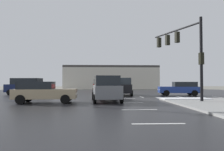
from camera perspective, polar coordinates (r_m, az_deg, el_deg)
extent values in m
plane|color=slate|center=(21.90, 2.80, -5.89)|extent=(120.00, 120.00, 0.00)
cube|color=#232326|center=(21.90, 2.80, -5.87)|extent=(44.00, 44.00, 0.02)
cube|color=white|center=(19.16, 19.13, -5.87)|extent=(4.00, 1.60, 0.06)
cube|color=silver|center=(8.17, 12.46, -12.59)|extent=(2.00, 0.15, 0.01)
cube|color=silver|center=(12.03, 7.41, -9.12)|extent=(2.00, 0.15, 0.01)
cube|color=silver|center=(15.96, 4.88, -7.33)|extent=(2.00, 0.15, 0.01)
cube|color=silver|center=(19.92, 3.35, -6.23)|extent=(2.00, 0.15, 0.01)
cube|color=silver|center=(23.89, 2.34, -5.50)|extent=(2.00, 0.15, 0.01)
cube|color=silver|center=(27.87, 1.62, -4.97)|extent=(2.00, 0.15, 0.01)
cube|color=silver|center=(31.85, 1.08, -4.58)|extent=(2.00, 0.15, 0.01)
cube|color=silver|center=(35.84, 0.66, -4.27)|extent=(2.00, 0.15, 0.01)
cube|color=silver|center=(39.83, 0.32, -4.03)|extent=(2.00, 0.15, 0.01)
cube|color=silver|center=(23.20, -22.74, -5.47)|extent=(0.15, 2.00, 0.01)
cube|color=silver|center=(22.15, -12.92, -5.74)|extent=(0.15, 2.00, 0.01)
cube|color=silver|center=(21.80, -2.47, -5.85)|extent=(0.15, 2.00, 0.01)
cube|color=silver|center=(22.18, 7.98, -5.77)|extent=(0.15, 2.00, 0.01)
cube|color=silver|center=(23.25, 17.75, -5.52)|extent=(0.15, 2.00, 0.01)
cube|color=silver|center=(24.93, 26.44, -5.16)|extent=(0.15, 2.00, 0.01)
cube|color=silver|center=(18.67, 14.83, -6.47)|extent=(0.45, 7.00, 0.01)
cylinder|color=black|center=(17.36, 22.94, 4.19)|extent=(0.22, 0.22, 6.38)
cylinder|color=black|center=(19.99, 16.60, 11.46)|extent=(2.18, 5.63, 0.14)
cube|color=black|center=(19.63, 17.17, 9.84)|extent=(0.43, 0.39, 0.95)
sphere|color=#19D833|center=(19.81, 16.86, 10.57)|extent=(0.20, 0.20, 0.20)
cube|color=black|center=(20.65, 14.75, 9.24)|extent=(0.43, 0.39, 0.95)
sphere|color=#19D833|center=(20.83, 14.47, 9.94)|extent=(0.20, 0.20, 0.20)
cube|color=black|center=(21.71, 12.57, 8.68)|extent=(0.43, 0.39, 0.95)
sphere|color=#19D833|center=(21.89, 12.32, 9.35)|extent=(0.20, 0.20, 0.20)
cube|color=black|center=(17.36, 22.94, 4.22)|extent=(0.28, 0.36, 0.90)
cube|color=beige|center=(51.61, -0.30, -0.81)|extent=(22.02, 8.00, 4.94)
cube|color=#3F3D3A|center=(51.73, -0.30, 2.20)|extent=(22.02, 8.00, 0.50)
cube|color=tan|center=(16.47, -17.42, -4.72)|extent=(4.58, 2.01, 0.70)
cube|color=black|center=(16.60, -19.68, -2.51)|extent=(2.55, 1.77, 0.55)
cylinder|color=black|center=(17.13, -11.77, -5.82)|extent=(0.67, 0.25, 0.66)
cylinder|color=black|center=(15.35, -12.51, -6.28)|extent=(0.67, 0.25, 0.66)
cylinder|color=black|center=(17.73, -21.69, -5.59)|extent=(0.67, 0.25, 0.66)
cylinder|color=black|center=(16.02, -23.50, -5.99)|extent=(0.67, 0.25, 0.66)
sphere|color=white|center=(16.73, -9.59, -4.73)|extent=(0.18, 0.18, 0.18)
sphere|color=white|center=(15.58, -9.90, -4.94)|extent=(0.18, 0.18, 0.18)
cube|color=navy|center=(25.50, 17.50, -3.66)|extent=(4.68, 2.31, 0.70)
cube|color=black|center=(25.66, 18.96, -2.24)|extent=(2.65, 1.93, 0.55)
cylinder|color=black|center=(24.32, 14.49, -4.61)|extent=(0.68, 0.29, 0.66)
cylinder|color=black|center=(26.09, 13.77, -4.42)|extent=(0.68, 0.29, 0.66)
cylinder|color=black|center=(25.06, 21.41, -4.45)|extent=(0.68, 0.29, 0.66)
cylinder|color=black|center=(26.78, 20.25, -4.29)|extent=(0.68, 0.29, 0.66)
sphere|color=white|center=(24.51, 12.81, -3.78)|extent=(0.18, 0.18, 0.18)
sphere|color=white|center=(25.65, 12.41, -3.69)|extent=(0.18, 0.18, 0.18)
cube|color=#141E47|center=(27.99, -22.00, -3.19)|extent=(4.96, 2.40, 0.95)
cube|color=black|center=(27.98, -21.98, -1.45)|extent=(3.52, 2.10, 0.75)
cylinder|color=black|center=(27.87, -25.91, -4.12)|extent=(0.68, 0.28, 0.66)
cylinder|color=black|center=(29.59, -24.10, -4.00)|extent=(0.68, 0.28, 0.66)
cylinder|color=black|center=(26.46, -19.68, -4.33)|extent=(0.68, 0.28, 0.66)
cylinder|color=black|center=(28.27, -18.17, -4.18)|extent=(0.68, 0.28, 0.66)
sphere|color=white|center=(28.51, -26.83, -3.10)|extent=(0.18, 0.18, 0.18)
sphere|color=white|center=(29.60, -25.63, -3.06)|extent=(0.18, 0.18, 0.18)
cube|color=white|center=(23.85, -18.52, -3.78)|extent=(2.29, 4.67, 0.70)
cube|color=black|center=(24.50, -18.25, -2.27)|extent=(1.92, 2.65, 0.55)
cylinder|color=black|center=(22.22, -16.87, -4.85)|extent=(0.29, 0.68, 0.66)
cylinder|color=black|center=(22.53, -21.43, -4.76)|extent=(0.29, 0.68, 0.66)
cylinder|color=black|center=(25.25, -15.94, -4.49)|extent=(0.29, 0.68, 0.66)
cylinder|color=black|center=(25.53, -19.96, -4.42)|extent=(0.29, 0.68, 0.66)
sphere|color=white|center=(21.59, -17.96, -4.01)|extent=(0.18, 0.18, 0.18)
sphere|color=white|center=(21.79, -20.96, -3.95)|extent=(0.18, 0.18, 0.18)
cube|color=black|center=(24.82, 3.02, -3.51)|extent=(2.46, 4.98, 0.95)
cube|color=black|center=(24.81, 3.02, -1.54)|extent=(2.15, 3.53, 0.75)
cylinder|color=black|center=(26.49, 0.94, -4.43)|extent=(0.29, 0.68, 0.66)
cylinder|color=black|center=(26.48, 5.17, -4.43)|extent=(0.29, 0.68, 0.66)
cylinder|color=black|center=(23.24, 0.57, -4.80)|extent=(0.29, 0.68, 0.66)
cylinder|color=black|center=(23.22, 5.40, -4.79)|extent=(0.29, 0.68, 0.66)
sphere|color=white|center=(27.18, 1.75, -3.36)|extent=(0.18, 0.18, 0.18)
sphere|color=white|center=(27.17, 4.38, -3.36)|extent=(0.18, 0.18, 0.18)
cube|color=#B21919|center=(33.44, -3.27, -3.07)|extent=(1.97, 4.81, 0.95)
cube|color=black|center=(33.43, -3.27, -1.62)|extent=(1.81, 3.37, 0.75)
cylinder|color=black|center=(31.83, -1.53, -3.99)|extent=(0.22, 0.66, 0.66)
cylinder|color=black|center=(31.85, -5.05, -3.99)|extent=(0.22, 0.66, 0.66)
cylinder|color=black|center=(35.09, -1.66, -3.79)|extent=(0.22, 0.66, 0.66)
cylinder|color=black|center=(35.11, -4.85, -3.78)|extent=(0.22, 0.66, 0.66)
sphere|color=white|center=(31.09, -2.15, -3.17)|extent=(0.18, 0.18, 0.18)
sphere|color=white|center=(31.10, -4.45, -3.16)|extent=(0.18, 0.18, 0.18)
cube|color=slate|center=(16.99, -1.58, -4.29)|extent=(2.30, 4.93, 0.95)
cube|color=black|center=(16.98, -1.58, -1.42)|extent=(2.04, 3.48, 0.75)
cylinder|color=black|center=(18.58, -5.06, -5.54)|extent=(0.27, 0.67, 0.66)
cylinder|color=black|center=(18.75, 0.93, -5.51)|extent=(0.27, 0.67, 0.66)
cylinder|color=black|center=(15.33, -4.66, -6.33)|extent=(0.27, 0.67, 0.66)
cylinder|color=black|center=(15.53, 2.59, -6.27)|extent=(0.27, 0.67, 0.66)
sphere|color=white|center=(19.29, -4.08, -3.99)|extent=(0.18, 0.18, 0.18)
sphere|color=white|center=(19.39, -0.39, -3.98)|extent=(0.18, 0.18, 0.18)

